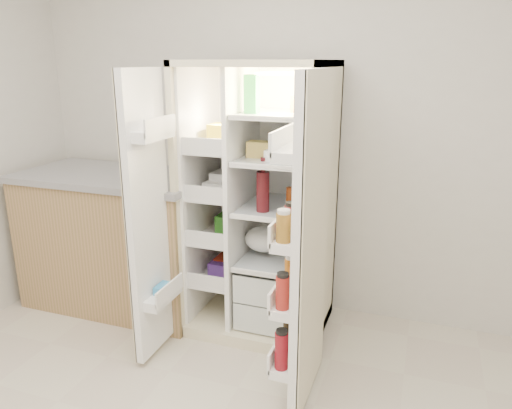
% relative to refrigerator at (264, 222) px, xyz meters
% --- Properties ---
extents(wall_back, '(4.00, 0.02, 2.70)m').
position_rel_refrigerator_xyz_m(wall_back, '(0.11, 0.35, 0.61)').
color(wall_back, silver).
rests_on(wall_back, floor).
extents(refrigerator, '(0.92, 0.70, 1.80)m').
position_rel_refrigerator_xyz_m(refrigerator, '(0.00, 0.00, 0.00)').
color(refrigerator, beige).
rests_on(refrigerator, floor).
extents(freezer_door, '(0.15, 0.40, 1.72)m').
position_rel_refrigerator_xyz_m(freezer_door, '(-0.51, -0.60, 0.15)').
color(freezer_door, white).
rests_on(freezer_door, floor).
extents(fridge_door, '(0.17, 0.58, 1.72)m').
position_rel_refrigerator_xyz_m(fridge_door, '(0.47, -0.69, 0.12)').
color(fridge_door, white).
rests_on(fridge_door, floor).
extents(kitchen_counter, '(1.40, 0.74, 1.02)m').
position_rel_refrigerator_xyz_m(kitchen_counter, '(-1.12, -0.08, -0.23)').
color(kitchen_counter, '#A37B51').
rests_on(kitchen_counter, floor).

